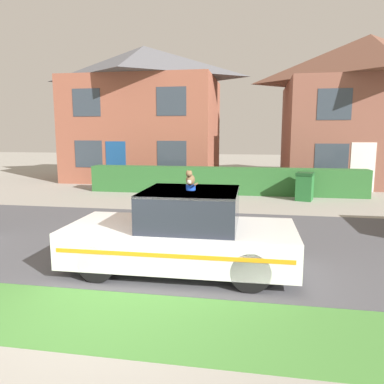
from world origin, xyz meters
name	(u,v)px	position (x,y,z in m)	size (l,w,h in m)	color
ground_plane	(99,315)	(0.00, 0.00, 0.00)	(80.00, 80.00, 0.00)	gray
road_strip	(166,238)	(0.00, 3.84, 0.01)	(28.00, 6.19, 0.01)	#4C4C51
lawn_verge	(97,318)	(0.00, -0.09, 0.00)	(28.00, 1.69, 0.01)	#478438
garden_hedge	(224,181)	(0.77, 10.76, 0.55)	(11.30, 0.73, 1.09)	#2D662D
police_car	(183,234)	(0.82, 1.91, 0.68)	(4.13, 1.89, 1.58)	black
cat	(190,179)	(0.97, 1.75, 1.71)	(0.20, 0.31, 0.28)	brown
house_left	(145,113)	(-3.91, 15.18, 3.56)	(7.91, 5.56, 7.00)	#93513D
house_right	(366,109)	(7.36, 15.67, 3.69)	(8.06, 7.03, 7.22)	brown
wheelie_bin	(305,186)	(3.88, 9.74, 0.53)	(0.76, 0.82, 1.05)	#23662D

